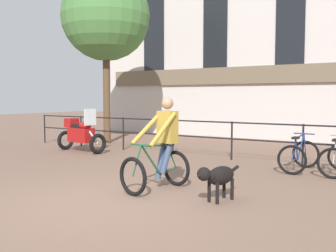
% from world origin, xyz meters
% --- Properties ---
extents(ground_plane, '(60.00, 60.00, 0.00)m').
position_xyz_m(ground_plane, '(0.00, 0.00, 0.00)').
color(ground_plane, '#7A5B4C').
extents(canal_railing, '(15.05, 0.05, 1.05)m').
position_xyz_m(canal_railing, '(-0.00, 5.20, 0.71)').
color(canal_railing, black).
rests_on(canal_railing, ground_plane).
extents(building_facade, '(18.00, 0.72, 9.82)m').
position_xyz_m(building_facade, '(-0.00, 10.99, 4.89)').
color(building_facade, beige).
rests_on(building_facade, ground_plane).
extents(cyclist_with_bike, '(0.90, 1.28, 1.70)m').
position_xyz_m(cyclist_with_bike, '(0.25, 1.35, 0.76)').
color(cyclist_with_bike, black).
rests_on(cyclist_with_bike, ground_plane).
extents(dog, '(0.41, 1.05, 0.62)m').
position_xyz_m(dog, '(1.51, 1.11, 0.42)').
color(dog, black).
rests_on(dog, ground_plane).
extents(parked_motorcycle, '(1.75, 0.81, 1.35)m').
position_xyz_m(parked_motorcycle, '(-4.62, 4.17, 0.56)').
color(parked_motorcycle, black).
rests_on(parked_motorcycle, ground_plane).
extents(parked_bicycle_near_lamp, '(0.71, 1.14, 0.86)m').
position_xyz_m(parked_bicycle_near_lamp, '(1.95, 4.54, 0.36)').
color(parked_bicycle_near_lamp, black).
rests_on(parked_bicycle_near_lamp, ground_plane).
extents(tree_canalside_left, '(3.23, 3.23, 6.26)m').
position_xyz_m(tree_canalside_left, '(-5.52, 6.44, 4.62)').
color(tree_canalside_left, brown).
rests_on(tree_canalside_left, ground_plane).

